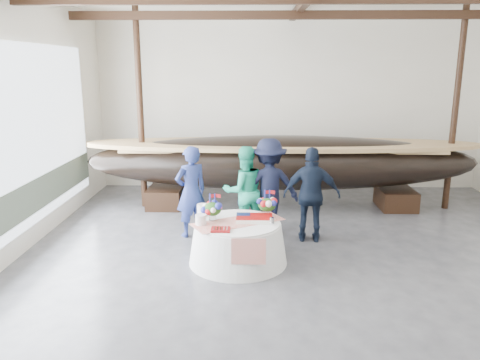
{
  "coord_description": "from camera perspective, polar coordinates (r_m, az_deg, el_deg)",
  "views": [
    {
      "loc": [
        -1.01,
        -6.42,
        3.2
      ],
      "look_at": [
        -1.22,
        2.29,
        1.08
      ],
      "focal_mm": 35.0,
      "sensor_mm": 36.0,
      "label": 1
    }
  ],
  "objects": [
    {
      "name": "tabletop_items",
      "position": [
        7.81,
        -0.26,
        -3.77
      ],
      "size": [
        1.59,
        1.22,
        0.4
      ],
      "color": "red",
      "rests_on": "banquet_table"
    },
    {
      "name": "longboat_display",
      "position": [
        10.74,
        4.99,
        2.2
      ],
      "size": [
        8.93,
        1.79,
        1.67
      ],
      "color": "black",
      "rests_on": "ground"
    },
    {
      "name": "open_bay",
      "position": [
        8.52,
        -26.26,
        3.0
      ],
      "size": [
        0.03,
        7.0,
        3.2
      ],
      "color": "silver",
      "rests_on": "ground"
    },
    {
      "name": "guest_man_right",
      "position": [
        8.72,
        8.74,
        -1.81
      ],
      "size": [
        1.08,
        0.54,
        1.78
      ],
      "primitive_type": "imported",
      "rotation": [
        0.0,
        0.0,
        3.04
      ],
      "color": "black",
      "rests_on": "ground"
    },
    {
      "name": "pavilion_structure",
      "position": [
        7.26,
        9.93,
        19.86
      ],
      "size": [
        9.8,
        11.76,
        4.5
      ],
      "color": "black",
      "rests_on": "ground"
    },
    {
      "name": "banquet_table",
      "position": [
        7.85,
        -0.25,
        -7.58
      ],
      "size": [
        1.64,
        1.64,
        0.71
      ],
      "color": "white",
      "rests_on": "ground"
    },
    {
      "name": "floor",
      "position": [
        7.25,
        9.45,
        -12.71
      ],
      "size": [
        10.0,
        12.0,
        0.01
      ],
      "primitive_type": "cube",
      "color": "#3D3D42",
      "rests_on": "ground"
    },
    {
      "name": "guest_woman_teal",
      "position": [
        9.0,
        0.53,
        -1.32
      ],
      "size": [
        1.0,
        0.88,
        1.74
      ],
      "primitive_type": "imported",
      "rotation": [
        0.0,
        0.0,
        3.45
      ],
      "color": "#22B28A",
      "rests_on": "ground"
    },
    {
      "name": "guest_man_left",
      "position": [
        9.04,
        3.52,
        -0.82
      ],
      "size": [
        1.33,
        0.93,
        1.87
      ],
      "primitive_type": "imported",
      "rotation": [
        0.0,
        0.0,
        3.35
      ],
      "color": "black",
      "rests_on": "ground"
    },
    {
      "name": "wall_back",
      "position": [
        12.5,
        6.07,
        9.26
      ],
      "size": [
        10.0,
        0.02,
        4.5
      ],
      "primitive_type": "cube",
      "color": "silver",
      "rests_on": "ground"
    },
    {
      "name": "guest_woman_blue",
      "position": [
        8.94,
        -5.98,
        -1.42
      ],
      "size": [
        0.77,
        0.71,
        1.76
      ],
      "primitive_type": "imported",
      "rotation": [
        0.0,
        0.0,
        3.73
      ],
      "color": "navy",
      "rests_on": "ground"
    }
  ]
}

